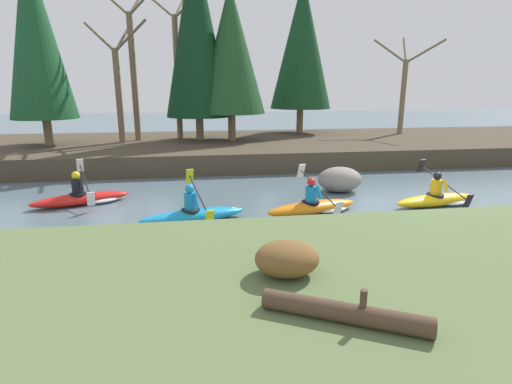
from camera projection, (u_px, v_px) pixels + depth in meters
name	position (u px, v px, depth m)	size (l,w,h in m)	color
ground_plane	(404.00, 210.00, 11.21)	(90.00, 90.00, 0.00)	slate
riverbank_far	(311.00, 147.00, 20.18)	(44.00, 8.67, 0.83)	#473D2D
conifer_tree_far_left	(35.00, 32.00, 16.67)	(2.79, 2.79, 8.32)	#7A664C
conifer_tree_left	(196.00, 29.00, 18.23)	(3.09, 3.09, 9.08)	#7A664C
conifer_tree_mid_left	(231.00, 50.00, 18.44)	(3.19, 3.19, 7.10)	#7A664C
conifer_tree_centre	(302.00, 44.00, 21.35)	(3.32, 3.32, 8.13)	#7A664C
bare_tree_upstream	(119.00, 85.00, 17.93)	(3.08, 3.04, 5.53)	brown
bare_tree_mid_upstream	(134.00, 62.00, 18.59)	(4.23, 4.18, 7.73)	brown
bare_tree_mid_downstream	(177.00, 63.00, 19.39)	(4.25, 4.20, 7.76)	#7A664C
bare_tree_downstream	(403.00, 88.00, 21.67)	(2.90, 2.86, 5.20)	#7A664C
shrub_clump_nearest	(287.00, 258.00, 5.73)	(0.94, 0.78, 0.51)	brown
kayaker_lead	(439.00, 199.00, 11.64)	(2.79, 2.06, 1.20)	yellow
kayaker_middle	(316.00, 206.00, 10.93)	(2.78, 2.04, 1.20)	orange
kayaker_trailing	(194.00, 214.00, 10.19)	(2.78, 2.05, 1.20)	#1993D6
kayaker_far_back	(85.00, 198.00, 11.76)	(2.74, 1.99, 1.20)	red
boulder_midstream	(340.00, 179.00, 13.12)	(1.45, 1.13, 0.82)	gray
driftwood_log	(345.00, 312.00, 4.60)	(1.83, 1.12, 0.44)	#4C3828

